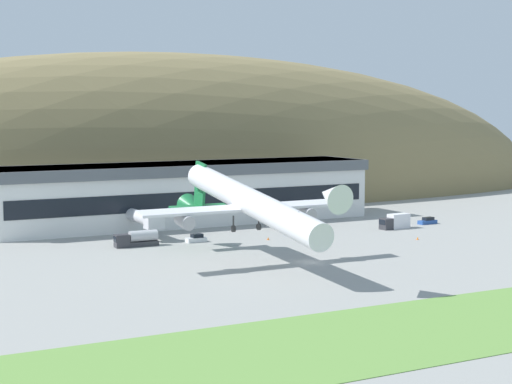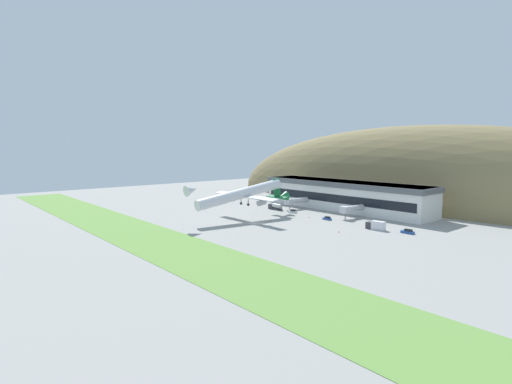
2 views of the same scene
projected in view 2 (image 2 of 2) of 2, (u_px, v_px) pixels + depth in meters
ground_plane at (256, 223)px, 159.27m from camera, size 354.73×354.73×0.00m
grass_strip_foreground at (154, 240)px, 130.72m from camera, size 319.25×24.80×0.08m
hill_backdrop at (412, 205)px, 209.81m from camera, size 265.29×53.99×82.84m
terminal_building at (344, 193)px, 193.89m from camera, size 89.13×19.11×13.80m
jetway_0 at (296, 201)px, 195.31m from camera, size 3.38×14.30×5.43m
jetway_1 at (351, 209)px, 170.63m from camera, size 3.38×14.02×5.43m
cargo_airplane at (243, 194)px, 167.36m from camera, size 38.08×53.71×11.65m
service_car_0 at (327, 218)px, 166.75m from camera, size 3.98×2.08×1.40m
service_car_1 at (408, 232)px, 140.47m from camera, size 4.71×2.03×1.56m
service_car_2 at (293, 211)px, 184.26m from camera, size 4.08×1.91×1.61m
fuel_truck at (376, 225)px, 147.12m from camera, size 7.30×2.89×3.21m
box_truck at (275, 207)px, 193.70m from camera, size 8.54×2.54×3.02m
traffic_cone_0 at (339, 232)px, 142.01m from camera, size 0.52×0.52×0.58m
traffic_cone_1 at (309, 217)px, 171.10m from camera, size 0.52×0.52×0.58m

